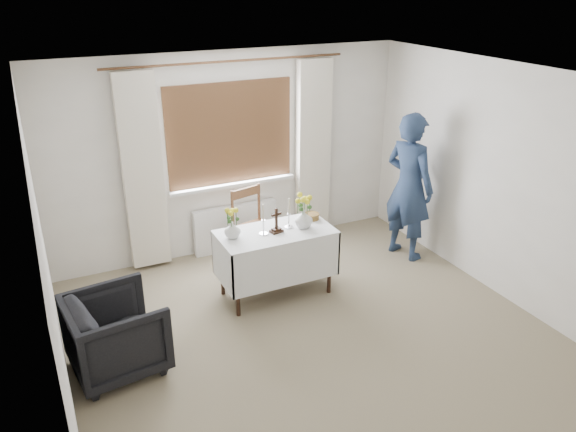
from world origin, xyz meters
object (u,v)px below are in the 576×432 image
object	(u,v)px
person	(409,187)
wooden_cross	(276,220)
flower_vase_right	(304,219)
wooden_chair	(256,230)
armchair	(117,334)
altar_table	(276,263)
flower_vase_left	(232,230)

from	to	relation	value
person	wooden_cross	size ratio (longest dim) A/B	6.63
wooden_cross	flower_vase_right	distance (m)	0.32
wooden_chair	armchair	distance (m)	2.22
person	wooden_cross	xyz separation A→B (m)	(-1.86, -0.20, -0.01)
wooden_chair	wooden_cross	size ratio (longest dim) A/B	3.56
armchair	flower_vase_right	size ratio (longest dim) A/B	3.90
wooden_cross	altar_table	bearing A→B (deg)	79.91
wooden_cross	wooden_chair	bearing A→B (deg)	74.94
armchair	flower_vase_left	size ratio (longest dim) A/B	4.45
wooden_chair	wooden_cross	distance (m)	0.80
altar_table	armchair	distance (m)	1.89
wooden_cross	flower_vase_left	bearing A→B (deg)	159.31
altar_table	flower_vase_left	distance (m)	0.66
flower_vase_left	wooden_chair	bearing A→B (deg)	50.01
wooden_chair	person	size ratio (longest dim) A/B	0.54
armchair	person	size ratio (longest dim) A/B	0.44
wooden_chair	flower_vase_right	bearing A→B (deg)	-82.73
armchair	wooden_cross	bearing A→B (deg)	-80.41
armchair	person	xyz separation A→B (m)	(3.67, 0.74, 0.55)
armchair	flower_vase_left	xyz separation A→B (m)	(1.34, 0.62, 0.49)
flower_vase_left	flower_vase_right	distance (m)	0.79
wooden_cross	flower_vase_right	xyz separation A→B (m)	(0.32, -0.01, -0.04)
altar_table	wooden_chair	distance (m)	0.67
wooden_chair	flower_vase_right	size ratio (longest dim) A/B	4.80
altar_table	person	distance (m)	1.94
person	flower_vase_left	size ratio (longest dim) A/B	10.23
person	flower_vase_left	distance (m)	2.33
altar_table	person	bearing A→B (deg)	5.39
wooden_chair	person	xyz separation A→B (m)	(1.82, -0.48, 0.42)
person	flower_vase_left	world-z (taller)	person
person	flower_vase_right	world-z (taller)	person
wooden_chair	wooden_cross	bearing A→B (deg)	-107.75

